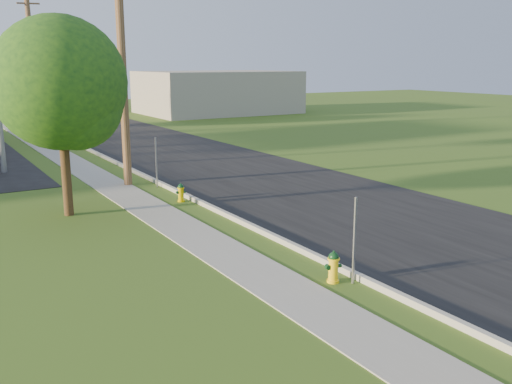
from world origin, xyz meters
TOP-DOWN VIEW (x-y plane):
  - ground_plane at (0.00, 0.00)m, footprint 140.00×140.00m
  - road at (4.50, 10.00)m, footprint 8.00×120.00m
  - curb at (0.50, 10.00)m, footprint 0.15×120.00m
  - sidewalk at (-1.25, 10.00)m, footprint 1.50×120.00m
  - utility_pole_mid at (-0.60, 17.00)m, footprint 1.40×0.32m
  - utility_pole_far at (-0.60, 35.00)m, footprint 1.40×0.32m
  - sign_post_near at (0.25, 4.20)m, footprint 0.05×0.04m
  - sign_post_mid at (0.25, 16.00)m, footprint 0.05×0.04m
  - sign_post_far at (0.25, 28.20)m, footprint 0.05×0.04m
  - distant_building at (18.00, 45.00)m, footprint 14.00×10.00m
  - tree_verge at (-3.68, 13.45)m, footprint 4.17×4.17m
  - hydrant_near at (-0.09, 4.48)m, footprint 0.39×0.35m
  - hydrant_mid at (0.09, 13.30)m, footprint 0.35×0.31m
  - hydrant_far at (0.11, 28.83)m, footprint 0.36×0.32m

SIDE VIEW (x-z plane):
  - ground_plane at x=0.00m, z-range 0.00..0.00m
  - road at x=4.50m, z-range 0.00..0.02m
  - sidewalk at x=-1.25m, z-range 0.00..0.03m
  - curb at x=0.50m, z-range 0.00..0.15m
  - hydrant_mid at x=0.09m, z-range -0.01..0.67m
  - hydrant_far at x=0.11m, z-range -0.01..0.69m
  - hydrant_near at x=-0.09m, z-range -0.01..0.74m
  - sign_post_near at x=0.25m, z-range 0.00..2.00m
  - sign_post_mid at x=0.25m, z-range 0.00..2.00m
  - sign_post_far at x=0.25m, z-range 0.00..2.00m
  - distant_building at x=18.00m, z-range 0.00..4.00m
  - tree_verge at x=-3.68m, z-range 0.91..7.23m
  - utility_pole_far at x=-0.60m, z-range 0.05..9.56m
  - utility_pole_mid at x=-0.60m, z-range 0.05..9.85m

